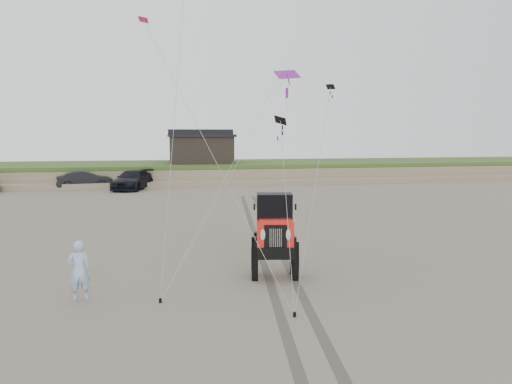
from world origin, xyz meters
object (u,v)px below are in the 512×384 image
(cabin, at_px, (201,148))
(man, at_px, (79,270))
(jeep, at_px, (275,245))
(truck_c, at_px, (133,180))
(truck_b, at_px, (85,180))

(cabin, height_order, man, cabin)
(cabin, relative_size, jeep, 1.12)
(jeep, xyz_separation_m, man, (-5.71, -1.02, -0.23))
(truck_c, bearing_deg, cabin, 67.11)
(truck_c, xyz_separation_m, jeep, (5.34, -27.64, 0.26))
(cabin, distance_m, truck_b, 12.32)
(truck_c, bearing_deg, jeep, -61.55)
(cabin, distance_m, jeep, 35.26)
(truck_c, height_order, man, man)
(cabin, distance_m, man, 36.90)
(truck_b, bearing_deg, man, 178.29)
(jeep, distance_m, man, 5.80)
(truck_b, height_order, jeep, jeep)
(truck_c, xyz_separation_m, man, (-0.37, -28.66, 0.02))
(truck_b, relative_size, jeep, 0.80)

